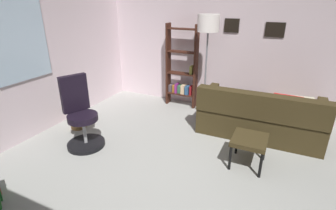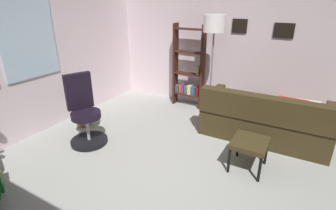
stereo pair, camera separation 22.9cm
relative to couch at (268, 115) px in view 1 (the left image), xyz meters
The scene contains 9 objects.
ground_plane 2.04m from the couch, 159.39° to the left, with size 5.11×5.43×0.10m, color #9D9D98.
wall_back_with_windows 4.11m from the couch, 118.69° to the left, with size 5.11×0.12×2.81m.
wall_right_with_frames 1.51m from the couch, 44.46° to the left, with size 0.12×5.43×2.81m.
couch is the anchor object (origin of this frame).
footstool 1.15m from the couch, behind, with size 0.48×0.44×0.41m.
office_chair 3.01m from the couch, 124.00° to the left, with size 0.56×0.57×1.08m.
bookshelf 1.88m from the couch, 75.56° to the left, with size 0.18×0.64×1.66m.
floor_lamp 1.74m from the couch, 86.90° to the left, with size 0.36×0.36×1.86m.
potted_plant 3.23m from the couch, 113.01° to the left, with size 0.51×0.40×0.63m.
Camera 1 is at (-2.36, -0.87, 2.09)m, focal length 27.43 mm.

